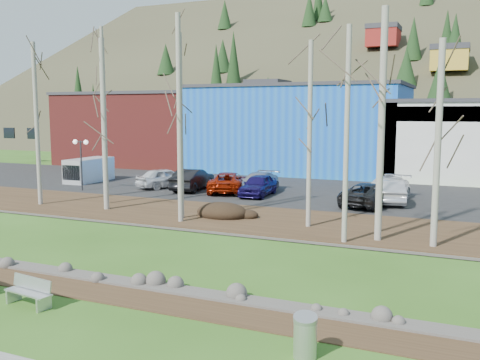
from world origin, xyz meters
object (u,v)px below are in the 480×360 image
at_px(litter_bin, 305,338).
at_px(car_3, 258,183).
at_px(street_lamp, 81,151).
at_px(car_5, 389,192).
at_px(car_6, 370,194).
at_px(car_1, 193,179).
at_px(car_7, 386,189).
at_px(seagull, 308,340).
at_px(car_2, 228,182).
at_px(car_0, 165,178).
at_px(van_grey, 88,170).
at_px(bench_intact, 30,292).
at_px(car_4, 258,185).

xyz_separation_m(litter_bin, car_3, (-10.26, 22.64, 0.36)).
height_order(street_lamp, car_3, street_lamp).
relative_size(car_5, car_6, 0.88).
bearing_deg(car_1, car_5, 174.74).
bearing_deg(car_5, litter_bin, 78.95).
relative_size(car_1, car_7, 0.91).
distance_m(seagull, car_2, 24.80).
distance_m(car_0, car_6, 15.51).
bearing_deg(car_6, street_lamp, 15.94).
distance_m(street_lamp, car_5, 21.47).
bearing_deg(car_6, van_grey, 5.52).
xyz_separation_m(bench_intact, car_7, (7.07, 22.92, 0.47)).
bearing_deg(car_1, bench_intact, 100.82).
relative_size(seagull, car_7, 0.09).
distance_m(car_1, car_2, 2.77).
distance_m(bench_intact, car_4, 21.51).
bearing_deg(car_4, seagull, -67.65).
distance_m(litter_bin, car_7, 22.97).
bearing_deg(car_1, van_grey, -8.92).
xyz_separation_m(car_0, car_5, (16.38, -0.22, -0.01)).
relative_size(car_2, car_6, 1.02).
height_order(car_4, car_5, car_5).
bearing_deg(seagull, car_0, 138.40).
xyz_separation_m(car_2, car_7, (10.74, 0.74, 0.04)).
xyz_separation_m(seagull, van_grey, (-24.90, 21.98, 0.90)).
relative_size(car_2, car_7, 0.99).
bearing_deg(car_1, seagull, 119.52).
bearing_deg(van_grey, car_6, -5.47).
distance_m(car_3, car_7, 8.69).
bearing_deg(street_lamp, litter_bin, -33.02).
distance_m(litter_bin, car_4, 23.58).
bearing_deg(car_7, street_lamp, -157.83).
relative_size(car_3, car_7, 0.94).
height_order(car_6, car_7, car_7).
bearing_deg(car_4, car_1, 172.08).
xyz_separation_m(street_lamp, car_5, (21.10, 3.36, -2.15)).
height_order(bench_intact, car_1, car_1).
relative_size(car_1, car_5, 1.06).
bearing_deg(van_grey, car_1, -4.00).
bearing_deg(van_grey, litter_bin, -42.63).
height_order(car_4, van_grey, van_grey).
distance_m(car_4, van_grey, 15.28).
relative_size(litter_bin, car_5, 0.22).
bearing_deg(car_5, seagull, 78.78).
distance_m(car_3, van_grey, 14.75).
bearing_deg(car_6, car_2, 1.68).
relative_size(car_0, car_1, 0.92).
height_order(seagull, van_grey, van_grey).
xyz_separation_m(car_0, car_2, (5.28, -0.07, -0.03)).
height_order(bench_intact, van_grey, van_grey).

